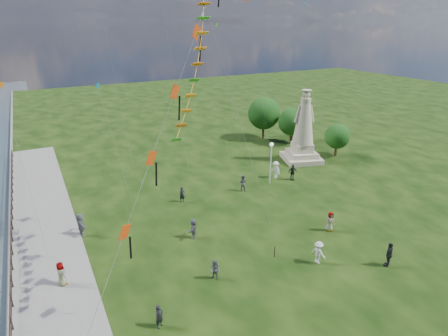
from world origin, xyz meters
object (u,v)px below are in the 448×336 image
person_6 (182,195)px  person_10 (61,275)px  person_9 (292,172)px  person_11 (193,228)px  person_0 (159,316)px  person_2 (318,252)px  person_4 (330,222)px  person_8 (276,170)px  statue (303,135)px  lamppost (271,154)px  person_3 (389,254)px  person_7 (243,183)px  person_5 (81,225)px  person_1 (215,270)px

person_6 → person_10: size_ratio=0.91×
person_9 → person_11: bearing=-147.2°
person_0 → person_2: person_2 is taller
person_4 → person_9: bearing=79.1°
person_10 → person_8: bearing=-92.0°
person_8 → person_10: person_8 is taller
statue → person_11: (-18.76, -10.07, -2.44)m
person_10 → statue: bearing=-90.5°
lamppost → person_4: bearing=-96.3°
person_9 → lamppost: bearing=-177.3°
lamppost → person_2: 14.30m
person_2 → lamppost: bearing=-35.6°
person_2 → person_10: size_ratio=1.03×
person_2 → person_9: person_9 is taller
person_9 → statue: bearing=53.3°
person_8 → person_9: size_ratio=1.10×
person_4 → person_6: (-8.68, 10.47, -0.08)m
person_8 → person_9: 1.81m
person_3 → person_4: size_ratio=1.11×
person_10 → lamppost: bearing=-93.0°
person_7 → person_4: bearing=145.8°
person_5 → person_10: person_5 is taller
lamppost → person_0: lamppost is taller
person_6 → person_5: bearing=-166.0°
person_0 → person_11: bearing=27.0°
person_10 → person_3: bearing=-134.6°
person_11 → person_10: bearing=-45.6°
person_3 → person_5: 23.14m
person_1 → person_3: bearing=39.1°
person_4 → person_1: bearing=-163.8°
person_1 → person_10: person_10 is taller
person_4 → person_3: bearing=-76.9°
person_0 → person_1: person_0 is taller
person_0 → person_8: (18.10, 14.64, 0.23)m
person_1 → person_8: bearing=102.2°
person_1 → person_11: size_ratio=0.89×
person_2 → person_11: (-6.44, 7.14, -0.03)m
person_11 → person_1: bearing=27.9°
person_9 → person_10: bearing=-152.7°
person_7 → person_8: 4.95m
statue → person_10: (-28.56, -11.46, -2.44)m
person_8 → person_4: bearing=-20.5°
person_7 → person_6: bearing=38.6°
person_2 → person_3: bearing=-136.9°
person_8 → person_6: bearing=-94.4°
person_7 → person_11: person_7 is taller
person_8 → person_3: bearing=-15.4°
statue → person_8: bearing=-134.3°
person_6 → person_11: (-1.56, -6.28, 0.07)m
person_8 → person_0: bearing=-59.0°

